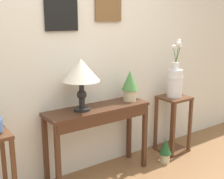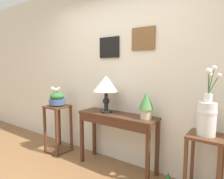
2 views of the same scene
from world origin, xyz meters
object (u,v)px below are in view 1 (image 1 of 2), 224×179
(table_lamp, at_px, (81,72))
(potted_plant_on_console, at_px, (130,84))
(potted_plant_floor, at_px, (165,149))
(console_table, at_px, (99,119))
(flower_vase_tall_right, at_px, (175,79))
(pedestal_stand_right, at_px, (173,124))

(table_lamp, height_order, potted_plant_on_console, table_lamp)
(potted_plant_on_console, relative_size, potted_plant_floor, 1.14)
(console_table, height_order, flower_vase_tall_right, flower_vase_tall_right)
(flower_vase_tall_right, height_order, potted_plant_floor, flower_vase_tall_right)
(pedestal_stand_right, xyz_separation_m, flower_vase_tall_right, (0.00, 0.00, 0.59))
(flower_vase_tall_right, bearing_deg, console_table, -179.95)
(console_table, bearing_deg, potted_plant_on_console, 3.62)
(console_table, distance_m, potted_plant_on_console, 0.54)
(flower_vase_tall_right, distance_m, potted_plant_floor, 0.88)
(console_table, distance_m, table_lamp, 0.56)
(pedestal_stand_right, xyz_separation_m, potted_plant_floor, (-0.32, -0.19, -0.20))
(table_lamp, bearing_deg, console_table, -6.51)
(pedestal_stand_right, distance_m, potted_plant_floor, 0.42)
(potted_plant_on_console, distance_m, pedestal_stand_right, 0.94)
(potted_plant_on_console, height_order, potted_plant_floor, potted_plant_on_console)
(table_lamp, bearing_deg, pedestal_stand_right, -0.90)
(flower_vase_tall_right, relative_size, potted_plant_floor, 2.38)
(console_table, relative_size, potted_plant_floor, 3.78)
(console_table, height_order, table_lamp, table_lamp)
(console_table, height_order, potted_plant_floor, console_table)
(table_lamp, relative_size, potted_plant_on_console, 1.52)
(table_lamp, xyz_separation_m, flower_vase_tall_right, (1.33, -0.02, -0.23))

